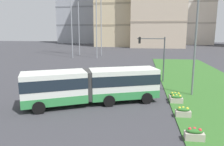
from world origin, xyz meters
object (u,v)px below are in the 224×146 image
articulated_bus (93,85)px  flower_planter_4 (176,99)px  apartment_tower_west (80,9)px  flower_planter_3 (183,112)px  flower_planter_2 (194,134)px  traffic_light_far_right (155,51)px  flower_planter_5 (175,96)px  streetlight_median (195,43)px

articulated_bus → flower_planter_4: 7.52m
flower_planter_4 → apartment_tower_west: apartment_tower_west is taller
apartment_tower_west → flower_planter_3: bearing=-70.2°
flower_planter_3 → flower_planter_4: bearing=90.0°
flower_planter_2 → flower_planter_3: 3.56m
traffic_light_far_right → flower_planter_5: bearing=-78.5°
flower_planter_2 → flower_planter_5: (0.00, 7.54, 0.00)m
flower_planter_2 → traffic_light_far_right: 15.54m
flower_planter_3 → streetlight_median: size_ratio=0.12×
articulated_bus → streetlight_median: 10.58m
flower_planter_3 → streetlight_median: (1.90, 5.91, 4.77)m
flower_planter_3 → traffic_light_far_right: bearing=97.6°
flower_planter_2 → flower_planter_5: bearing=90.0°
flower_planter_3 → traffic_light_far_right: 12.11m
flower_planter_3 → apartment_tower_west: apartment_tower_west is taller
articulated_bus → traffic_light_far_right: (5.82, 9.32, 2.22)m
flower_planter_3 → streetlight_median: 7.83m
articulated_bus → traffic_light_far_right: traffic_light_far_right is taller
apartment_tower_west → traffic_light_far_right: bearing=-68.8°
flower_planter_2 → flower_planter_5: 7.54m
flower_planter_3 → apartment_tower_west: (-36.94, 102.62, 17.97)m
streetlight_median → apartment_tower_west: apartment_tower_west is taller
flower_planter_3 → streetlight_median: streetlight_median is taller
streetlight_median → flower_planter_5: bearing=-134.5°
flower_planter_2 → flower_planter_4: size_ratio=1.00×
articulated_bus → flower_planter_2: (7.35, -5.75, -1.23)m
flower_planter_5 → articulated_bus: bearing=-166.3°
flower_planter_3 → traffic_light_far_right: (-1.53, 11.51, 3.45)m
flower_planter_2 → apartment_tower_west: (-36.94, 106.19, 17.97)m
flower_planter_2 → flower_planter_4: (0.00, 6.75, 0.00)m
articulated_bus → flower_planter_3: bearing=-16.6°
articulated_bus → flower_planter_3: articulated_bus is taller
flower_planter_3 → flower_planter_5: (0.00, 3.98, 0.00)m
articulated_bus → traffic_light_far_right: bearing=58.0°
apartment_tower_west → flower_planter_5: bearing=-69.5°
articulated_bus → flower_planter_5: 7.66m
articulated_bus → streetlight_median: size_ratio=1.24×
flower_planter_5 → traffic_light_far_right: 8.42m
flower_planter_2 → flower_planter_4: 6.75m
flower_planter_5 → apartment_tower_west: 106.85m
flower_planter_3 → apartment_tower_west: bearing=109.8°
traffic_light_far_right → articulated_bus: bearing=-122.0°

